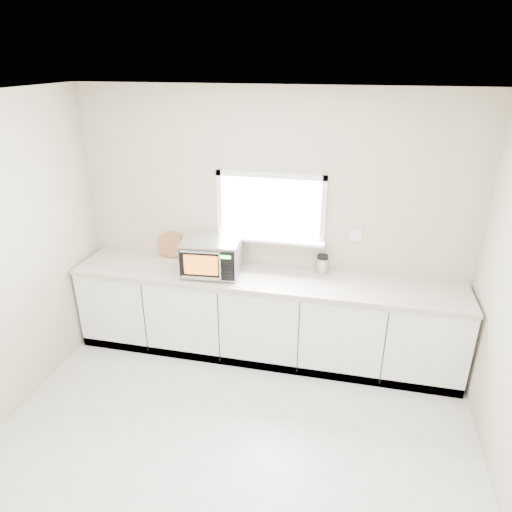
# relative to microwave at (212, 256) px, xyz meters

# --- Properties ---
(ground) EXTENTS (4.00, 4.00, 0.00)m
(ground) POSITION_rel_microwave_xyz_m (0.53, -1.66, -1.11)
(ground) COLOR beige
(ground) RESTS_ON ground
(back_wall) EXTENTS (4.00, 0.17, 2.70)m
(back_wall) POSITION_rel_microwave_xyz_m (0.53, 0.34, 0.25)
(back_wall) COLOR #BEAF97
(back_wall) RESTS_ON ground
(cabinets) EXTENTS (3.92, 0.60, 0.88)m
(cabinets) POSITION_rel_microwave_xyz_m (0.53, 0.04, -0.67)
(cabinets) COLOR white
(cabinets) RESTS_ON ground
(countertop) EXTENTS (3.92, 0.64, 0.04)m
(countertop) POSITION_rel_microwave_xyz_m (0.53, 0.03, -0.21)
(countertop) COLOR beige
(countertop) RESTS_ON cabinets
(microwave) EXTENTS (0.59, 0.48, 0.36)m
(microwave) POSITION_rel_microwave_xyz_m (0.00, 0.00, 0.00)
(microwave) COLOR black
(microwave) RESTS_ON countertop
(knife_block) EXTENTS (0.10, 0.21, 0.31)m
(knife_block) POSITION_rel_microwave_xyz_m (-0.22, 0.01, -0.06)
(knife_block) COLOR #3F2916
(knife_block) RESTS_ON countertop
(cutting_board) EXTENTS (0.29, 0.07, 0.29)m
(cutting_board) POSITION_rel_microwave_xyz_m (-0.56, 0.28, -0.04)
(cutting_board) COLOR #AC7842
(cutting_board) RESTS_ON countertop
(coffee_grinder) EXTENTS (0.14, 0.14, 0.20)m
(coffee_grinder) POSITION_rel_microwave_xyz_m (1.08, 0.24, -0.09)
(coffee_grinder) COLOR #ADB0B5
(coffee_grinder) RESTS_ON countertop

